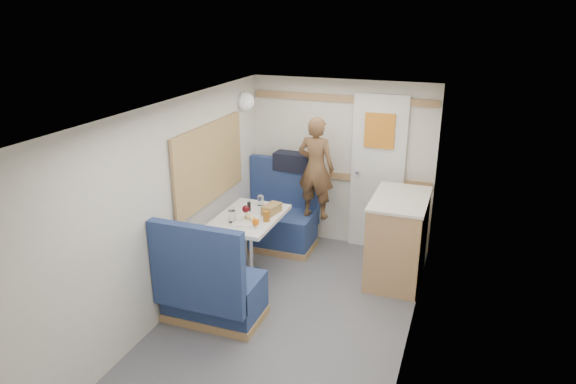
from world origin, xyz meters
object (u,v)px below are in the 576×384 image
at_px(tumbler_left, 232,216).
at_px(tumbler_mid, 261,200).
at_px(duffel_bag, 293,162).
at_px(galley_counter, 397,238).
at_px(bench_far, 279,222).
at_px(cheese_block, 250,217).
at_px(bread_loaf, 272,209).
at_px(bench_near, 211,292).
at_px(orange_fruit, 256,222).
at_px(dome_light, 246,101).
at_px(beer_glass, 266,216).
at_px(dinette_table, 249,230).
at_px(person, 316,168).
at_px(pepper_grinder, 249,206).
at_px(tray, 246,221).
at_px(wine_glass, 246,210).

relative_size(tumbler_left, tumbler_mid, 1.11).
bearing_deg(duffel_bag, tumbler_mid, -93.95).
height_order(galley_counter, duffel_bag, duffel_bag).
relative_size(bench_far, duffel_bag, 2.36).
bearing_deg(cheese_block, galley_counter, 25.03).
relative_size(tumbler_left, bread_loaf, 0.53).
bearing_deg(bread_loaf, bench_near, -100.90).
relative_size(bench_near, orange_fruit, 14.61).
height_order(dome_light, tumbler_mid, dome_light).
relative_size(duffel_bag, beer_glass, 4.10).
bearing_deg(bench_near, dinette_table, 90.00).
bearing_deg(tumbler_left, person, 62.38).
height_order(pepper_grinder, bread_loaf, pepper_grinder).
distance_m(tumbler_left, tumbler_mid, 0.53).
relative_size(galley_counter, orange_fruit, 12.80).
xyz_separation_m(dome_light, beer_glass, (0.61, -0.91, -0.98)).
bearing_deg(person, tumbler_mid, 53.56).
bearing_deg(tumbler_mid, bench_far, 89.83).
relative_size(dinette_table, tray, 2.93).
distance_m(galley_counter, duffel_bag, 1.59).
relative_size(dome_light, person, 0.17).
xyz_separation_m(wine_glass, tumbler_mid, (-0.03, 0.46, -0.07)).
xyz_separation_m(dinette_table, wine_glass, (0.03, -0.13, 0.28)).
relative_size(galley_counter, pepper_grinder, 9.12).
height_order(bench_near, cheese_block, bench_near).
height_order(bench_far, tumbler_mid, bench_far).
distance_m(bench_far, pepper_grinder, 0.87).
height_order(duffel_bag, tumbler_left, duffel_bag).
height_order(dome_light, tumbler_left, dome_light).
bearing_deg(bench_near, orange_fruit, 73.62).
distance_m(dinette_table, cheese_block, 0.23).
xyz_separation_m(cheese_block, tumbler_mid, (-0.06, 0.43, 0.02)).
relative_size(tumbler_left, beer_glass, 1.13).
bearing_deg(galley_counter, dinette_table, -159.46).
bearing_deg(person, tumbler_left, 67.13).
bearing_deg(tumbler_mid, galley_counter, 8.67).
relative_size(dinette_table, pepper_grinder, 9.12).
relative_size(person, tray, 3.77).
bearing_deg(orange_fruit, galley_counter, 31.52).
relative_size(cheese_block, pepper_grinder, 1.02).
bearing_deg(wine_glass, tumbler_mid, 94.22).
bearing_deg(wine_glass, orange_fruit, -34.96).
xyz_separation_m(bench_near, tray, (0.04, 0.72, 0.43)).
bearing_deg(galley_counter, bench_far, 167.90).
distance_m(bench_far, galley_counter, 1.51).
bearing_deg(dome_light, cheese_block, -64.68).
height_order(duffel_bag, wine_glass, duffel_bag).
distance_m(dinette_table, bench_far, 0.90).
bearing_deg(dome_light, tumbler_left, -74.05).
height_order(dinette_table, bench_near, bench_near).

